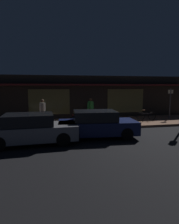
# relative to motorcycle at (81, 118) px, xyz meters

# --- Properties ---
(ground_plane) EXTENTS (60.00, 60.00, 0.00)m
(ground_plane) POSITION_rel_motorcycle_xyz_m (1.14, -1.85, -0.65)
(ground_plane) COLOR black
(sidewalk_slab) EXTENTS (18.00, 4.00, 0.15)m
(sidewalk_slab) POSITION_rel_motorcycle_xyz_m (1.14, 1.15, -0.57)
(sidewalk_slab) COLOR #8C6047
(sidewalk_slab) RESTS_ON ground_plane
(storefront_building) EXTENTS (18.00, 3.30, 3.60)m
(storefront_building) POSITION_rel_motorcycle_xyz_m (1.14, 4.54, 1.16)
(storefront_building) COLOR black
(storefront_building) RESTS_ON ground_plane
(motorcycle) EXTENTS (1.66, 0.72, 0.97)m
(motorcycle) POSITION_rel_motorcycle_xyz_m (0.00, 0.00, 0.00)
(motorcycle) COLOR black
(motorcycle) RESTS_ON sidewalk_slab
(bicycle_parked) EXTENTS (1.65, 0.42, 0.91)m
(bicycle_parked) POSITION_rel_motorcycle_xyz_m (5.06, 0.73, -0.14)
(bicycle_parked) COLOR black
(bicycle_parked) RESTS_ON sidewalk_slab
(person_photographer) EXTENTS (0.44, 0.55, 1.67)m
(person_photographer) POSITION_rel_motorcycle_xyz_m (-2.52, 1.32, 0.38)
(person_photographer) COLOR #28232D
(person_photographer) RESTS_ON sidewalk_slab
(person_bystander) EXTENTS (0.58, 0.44, 1.67)m
(person_bystander) POSITION_rel_motorcycle_xyz_m (1.06, 2.10, 0.38)
(person_bystander) COLOR #28232D
(person_bystander) RESTS_ON sidewalk_slab
(sign_post) EXTENTS (0.44, 0.09, 2.40)m
(sign_post) POSITION_rel_motorcycle_xyz_m (7.47, 1.45, 0.86)
(sign_post) COLOR #47474C
(sign_post) RESTS_ON sidewalk_slab
(parked_car_near) EXTENTS (4.18, 1.96, 1.42)m
(parked_car_near) POSITION_rel_motorcycle_xyz_m (-2.85, -3.14, 0.06)
(parked_car_near) COLOR black
(parked_car_near) RESTS_ON ground_plane
(parked_car_far) EXTENTS (4.21, 2.04, 1.42)m
(parked_car_far) POSITION_rel_motorcycle_xyz_m (0.44, -2.60, 0.06)
(parked_car_far) COLOR black
(parked_car_far) RESTS_ON ground_plane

